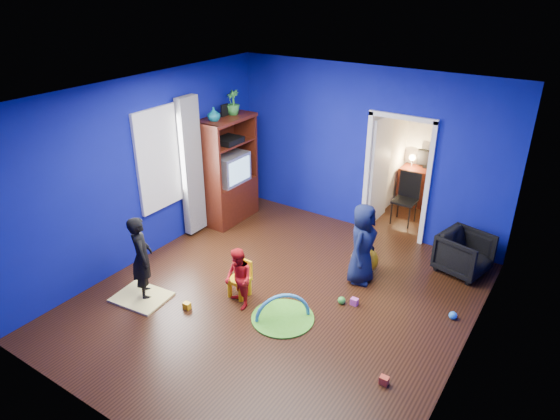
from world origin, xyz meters
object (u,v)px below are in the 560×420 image
Objects in this scene: vase at (214,114)px; kid_chair at (239,281)px; armchair at (464,253)px; toddler_red at (238,279)px; child_navy at (362,244)px; child_black at (142,258)px; folding_chair at (405,200)px; tv_armoire at (228,170)px; play_mat at (283,318)px; study_desk at (422,187)px; hopper_ball at (364,260)px; crt_tv at (230,168)px.

vase reaches higher than kid_chair.
armchair is 4.62m from vase.
child_navy is at bearing 81.93° from toddler_red.
toddler_red is at bearing -118.95° from child_black.
vase is (-2.98, 0.28, 1.45)m from child_navy.
child_navy is 2.22m from folding_chair.
tv_armoire reaches higher than play_mat.
armchair is at bearing -56.11° from study_desk.
tv_armoire is at bearing 141.27° from play_mat.
hopper_ball is 0.47× the size of folding_chair.
play_mat is at bearing 36.19° from toddler_red.
hopper_ball is at bearing -6.56° from crt_tv.
study_desk is at bearing 86.27° from play_mat.
child_navy is 0.49m from hopper_ball.
vase is at bearing -97.59° from crt_tv.
kid_chair is 0.57× the size of study_desk.
toddler_red is 3.85m from folding_chair.
study_desk is (0.30, 4.60, 0.36)m from play_mat.
tv_armoire is at bearing -39.46° from child_black.
child_black is at bearing -113.37° from study_desk.
study_desk is (-0.11, 2.92, 0.16)m from hopper_ball.
hopper_ball is 2.00m from kid_chair.
child_black is 1.36× the size of folding_chair.
toddler_red is 0.97× the size of folding_chair.
child_black is 2.50× the size of kid_chair.
vase is at bearing 145.69° from play_mat.
tv_armoire is (-0.56, 2.64, 0.35)m from child_black.
folding_chair is (2.77, 1.63, -0.56)m from crt_tv.
child_navy is 2.94× the size of hopper_ball.
vase is 3.68m from play_mat.
armchair is 1.02× the size of crt_tv.
hopper_ball is (2.93, -0.03, -1.86)m from vase.
tv_armoire is 2.23× the size of study_desk.
vase is 0.54× the size of hopper_ball.
child_black is 5.41× the size of vase.
hopper_ball reaches higher than play_mat.
armchair is 0.80× the size of toddler_red.
armchair is 1.78m from folding_chair.
kid_chair is at bearing 129.71° from child_navy.
folding_chair is (0.97, 3.73, 0.01)m from toddler_red.
play_mat is at bearing 160.00° from armchair.
toddler_red is 1.79× the size of kid_chair.
vase reaches higher than study_desk.
toddler_red reaches higher than play_mat.
tv_armoire reaches higher than toddler_red.
hopper_ball is 2.92m from study_desk.
folding_chair is (2.81, 1.63, -0.52)m from tv_armoire.
hopper_ball is at bearing -97.19° from child_black.
hopper_ball is at bearing 76.17° from play_mat.
child_navy reaches higher than armchair.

